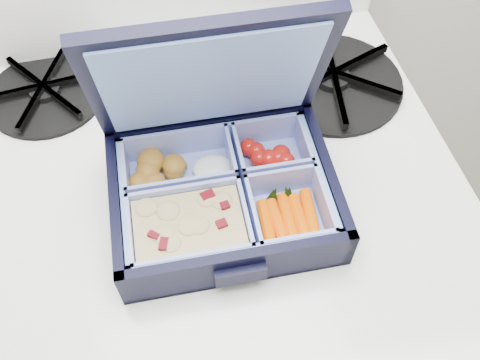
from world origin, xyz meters
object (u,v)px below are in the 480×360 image
object	(u,v)px
bento_box	(224,195)
burner_grate	(333,77)
fork	(239,109)
stove	(219,309)

from	to	relation	value
bento_box	burner_grate	xyz separation A→B (m)	(0.19, 0.16, -0.02)
burner_grate	fork	xyz separation A→B (m)	(-0.13, -0.02, -0.01)
bento_box	fork	xyz separation A→B (m)	(0.05, 0.14, -0.03)
bento_box	fork	size ratio (longest dim) A/B	1.25
burner_grate	fork	distance (m)	0.14
bento_box	stove	bearing A→B (deg)	99.79
bento_box	fork	distance (m)	0.16
bento_box	burner_grate	bearing A→B (deg)	43.55
stove	burner_grate	size ratio (longest dim) A/B	4.66
burner_grate	stove	bearing A→B (deg)	-151.78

